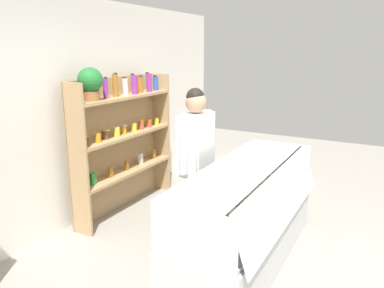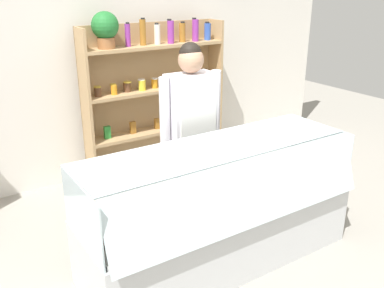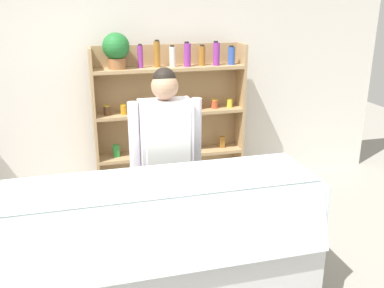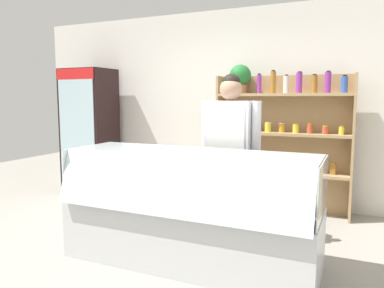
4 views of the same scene
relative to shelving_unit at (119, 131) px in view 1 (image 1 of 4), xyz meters
name	(u,v)px [view 1 (image 1 of 4)]	position (x,y,z in m)	size (l,w,h in m)	color
ground_plane	(233,266)	(-0.54, -1.84, -1.09)	(12.00, 12.00, 0.00)	gray
back_wall	(68,115)	(-0.54, 0.30, 0.26)	(6.80, 0.10, 2.70)	white
shelving_unit	(119,131)	(0.00, 0.00, 0.00)	(1.71, 0.29, 1.91)	tan
deli_display_case	(246,232)	(-0.38, -1.90, -0.77)	(2.24, 0.82, 1.01)	silver
shop_clerk	(196,152)	(-0.22, -1.25, -0.06)	(0.63, 0.25, 1.71)	#2D2D38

